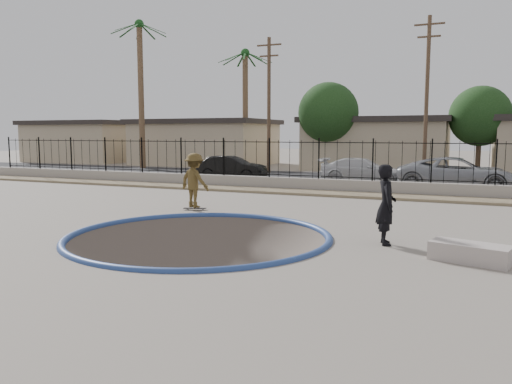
{
  "coord_description": "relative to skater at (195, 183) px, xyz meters",
  "views": [
    {
      "loc": [
        6.49,
        -12.32,
        2.73
      ],
      "look_at": [
        0.35,
        2.0,
        0.89
      ],
      "focal_mm": 35.0,
      "sensor_mm": 36.0,
      "label": 1
    }
  ],
  "objects": [
    {
      "name": "skateboard",
      "position": [
        0.0,
        0.0,
        -0.91
      ],
      "size": [
        0.84,
        0.45,
        0.07
      ],
      "rotation": [
        0.0,
        0.0,
        0.32
      ],
      "color": "black",
      "rests_on": "ground"
    },
    {
      "name": "palm_left",
      "position": [
        -14.55,
        17.0,
        6.99
      ],
      "size": [
        2.3,
        2.3,
        11.3
      ],
      "color": "brown",
      "rests_on": "ground"
    },
    {
      "name": "skater",
      "position": [
        0.0,
        0.0,
        0.0
      ],
      "size": [
        1.39,
        1.02,
        1.93
      ],
      "primitive_type": "imported",
      "rotation": [
        0.0,
        0.0,
        2.87
      ],
      "color": "brown",
      "rests_on": "ground"
    },
    {
      "name": "retaining_wall",
      "position": [
        2.45,
        7.3,
        -0.66
      ],
      "size": [
        42.0,
        0.45,
        0.6
      ],
      "primitive_type": "cube",
      "color": "gray",
      "rests_on": "ground"
    },
    {
      "name": "street_tree_left",
      "position": [
        -0.55,
        20.0,
        3.22
      ],
      "size": [
        4.32,
        4.32,
        6.36
      ],
      "color": "#473323",
      "rests_on": "ground"
    },
    {
      "name": "palm_mid",
      "position": [
        -7.55,
        21.0,
        5.72
      ],
      "size": [
        2.3,
        2.3,
        9.3
      ],
      "color": "brown",
      "rests_on": "ground"
    },
    {
      "name": "house_west",
      "position": [
        -12.55,
        23.5,
        1.01
      ],
      "size": [
        11.6,
        8.6,
        3.9
      ],
      "color": "tan",
      "rests_on": "ground"
    },
    {
      "name": "concrete_ledge",
      "position": [
        9.05,
        -3.99,
        -0.76
      ],
      "size": [
        1.73,
        1.1,
        0.4
      ],
      "primitive_type": "cube",
      "rotation": [
        0.0,
        0.0,
        -0.27
      ],
      "color": "#AA9D96",
      "rests_on": "ground"
    },
    {
      "name": "car_b",
      "position": [
        -3.89,
        11.0,
        -0.25
      ],
      "size": [
        4.19,
        1.75,
        1.35
      ],
      "primitive_type": "imported",
      "rotation": [
        0.0,
        0.0,
        1.65
      ],
      "color": "black",
      "rests_on": "street"
    },
    {
      "name": "house_center",
      "position": [
        2.45,
        23.5,
        1.01
      ],
      "size": [
        10.6,
        8.6,
        3.9
      ],
      "color": "tan",
      "rests_on": "ground"
    },
    {
      "name": "utility_pole_left",
      "position": [
        -3.55,
        16.0,
        3.74
      ],
      "size": [
        1.7,
        0.24,
        9.0
      ],
      "color": "#473323",
      "rests_on": "ground"
    },
    {
      "name": "car_d",
      "position": [
        8.44,
        10.4,
        -0.15
      ],
      "size": [
        5.59,
        2.62,
        1.55
      ],
      "primitive_type": "imported",
      "rotation": [
        0.0,
        0.0,
        1.58
      ],
      "color": "#92949A",
      "rests_on": "street"
    },
    {
      "name": "car_c",
      "position": [
        3.56,
        12.0,
        -0.26
      ],
      "size": [
        4.65,
        1.96,
        1.34
      ],
      "primitive_type": "imported",
      "rotation": [
        0.0,
        0.0,
        1.59
      ],
      "color": "silver",
      "rests_on": "street"
    },
    {
      "name": "coping_ring",
      "position": [
        2.45,
        -4.0,
        -0.96
      ],
      "size": [
        7.04,
        7.04,
        0.2
      ],
      "primitive_type": "torus",
      "color": "navy",
      "rests_on": "ground"
    },
    {
      "name": "street",
      "position": [
        2.45,
        14.0,
        -0.95
      ],
      "size": [
        90.0,
        8.0,
        0.04
      ],
      "primitive_type": "cube",
      "color": "black",
      "rests_on": "ground"
    },
    {
      "name": "rock_strip",
      "position": [
        2.45,
        6.2,
        -0.91
      ],
      "size": [
        42.0,
        1.6,
        0.11
      ],
      "primitive_type": "cube",
      "color": "#938060",
      "rests_on": "ground"
    },
    {
      "name": "fence",
      "position": [
        2.45,
        7.3,
        0.54
      ],
      "size": [
        40.0,
        0.04,
        1.8
      ],
      "color": "black",
      "rests_on": "retaining_wall"
    },
    {
      "name": "bowl_pit",
      "position": [
        2.45,
        -4.0,
        -0.96
      ],
      "size": [
        6.84,
        6.84,
        1.8
      ],
      "primitive_type": null,
      "color": "#453C35",
      "rests_on": "ground"
    },
    {
      "name": "street_tree_mid",
      "position": [
        9.45,
        21.0,
        2.87
      ],
      "size": [
        3.96,
        3.96,
        5.83
      ],
      "color": "#473323",
      "rests_on": "ground"
    },
    {
      "name": "utility_pole_mid",
      "position": [
        6.45,
        16.0,
        3.99
      ],
      "size": [
        1.7,
        0.24,
        9.5
      ],
      "color": "#473323",
      "rests_on": "ground"
    },
    {
      "name": "videographer",
      "position": [
        7.12,
        -2.97,
        0.02
      ],
      "size": [
        0.67,
        0.83,
        1.98
      ],
      "primitive_type": "imported",
      "rotation": [
        0.0,
        0.0,
        1.89
      ],
      "color": "black",
      "rests_on": "ground"
    },
    {
      "name": "ground",
      "position": [
        2.45,
        9.0,
        -2.06
      ],
      "size": [
        120.0,
        120.0,
        2.2
      ],
      "primitive_type": "cube",
      "color": "gray",
      "rests_on": "ground"
    },
    {
      "name": "house_west_far",
      "position": [
        -25.55,
        23.5,
        1.01
      ],
      "size": [
        10.6,
        8.6,
        3.9
      ],
      "color": "tan",
      "rests_on": "ground"
    },
    {
      "name": "car_a",
      "position": [
        -4.68,
        12.0,
        -0.22
      ],
      "size": [
        4.33,
        2.09,
        1.43
      ],
      "primitive_type": "imported",
      "rotation": [
        0.0,
        0.0,
        1.67
      ],
      "color": "black",
      "rests_on": "street"
    }
  ]
}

